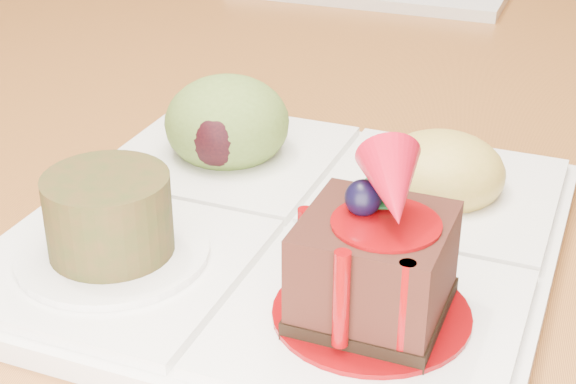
# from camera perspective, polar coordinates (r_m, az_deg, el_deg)

# --- Properties ---
(dining_table) EXTENTS (1.00, 1.80, 0.75)m
(dining_table) POSITION_cam_1_polar(r_m,az_deg,el_deg) (1.13, -2.45, 11.13)
(dining_table) COLOR #A3642A
(dining_table) RESTS_ON ground
(sampler_plate) EXTENTS (0.33, 0.33, 0.11)m
(sampler_plate) POSITION_cam_1_polar(r_m,az_deg,el_deg) (0.48, -0.05, -1.12)
(sampler_plate) COLOR white
(sampler_plate) RESTS_ON dining_table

